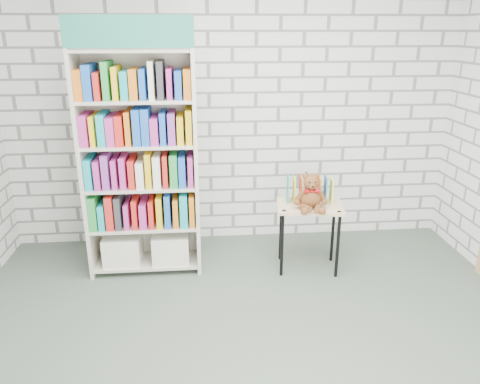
{
  "coord_description": "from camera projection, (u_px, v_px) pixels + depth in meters",
  "views": [
    {
      "loc": [
        -0.34,
        -2.67,
        2.15
      ],
      "look_at": [
        -0.02,
        0.95,
        0.87
      ],
      "focal_mm": 35.0,
      "sensor_mm": 36.0,
      "label": 1
    }
  ],
  "objects": [
    {
      "name": "room_shell",
      "position": [
        258.0,
        96.0,
        2.66
      ],
      "size": [
        4.52,
        4.02,
        2.81
      ],
      "color": "silver",
      "rests_on": "ground"
    },
    {
      "name": "bookshelf",
      "position": [
        141.0,
        163.0,
        4.11
      ],
      "size": [
        1.0,
        0.39,
        2.25
      ],
      "color": "beige",
      "rests_on": "ground"
    },
    {
      "name": "table_books",
      "position": [
        310.0,
        189.0,
        4.28
      ],
      "size": [
        0.43,
        0.24,
        0.24
      ],
      "color": "teal",
      "rests_on": "display_table"
    },
    {
      "name": "display_table",
      "position": [
        309.0,
        214.0,
        4.26
      ],
      "size": [
        0.64,
        0.48,
        0.63
      ],
      "color": "tan",
      "rests_on": "ground"
    },
    {
      "name": "ground",
      "position": [
        255.0,
        355.0,
        3.25
      ],
      "size": [
        4.5,
        4.5,
        0.0
      ],
      "primitive_type": "plane",
      "color": "#455246",
      "rests_on": "ground"
    },
    {
      "name": "teddy_bear",
      "position": [
        311.0,
        195.0,
        4.1
      ],
      "size": [
        0.3,
        0.28,
        0.32
      ],
      "color": "brown",
      "rests_on": "display_table"
    }
  ]
}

